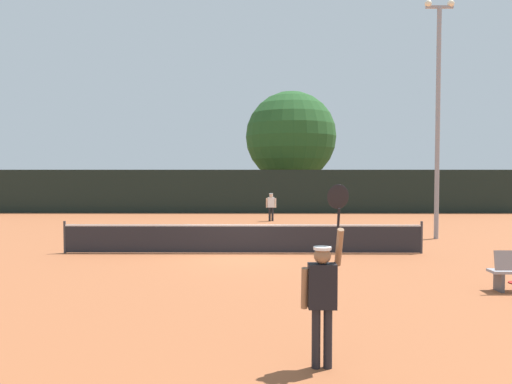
# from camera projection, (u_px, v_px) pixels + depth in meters

# --- Properties ---
(ground_plane) EXTENTS (120.00, 120.00, 0.00)m
(ground_plane) POSITION_uv_depth(u_px,v_px,m) (243.00, 253.00, 15.48)
(ground_plane) COLOR #9E5633
(tennis_net) EXTENTS (11.94, 0.08, 1.07)m
(tennis_net) POSITION_uv_depth(u_px,v_px,m) (243.00, 238.00, 15.46)
(tennis_net) COLOR #232328
(tennis_net) RESTS_ON ground
(perimeter_fence) EXTENTS (36.98, 0.12, 2.92)m
(perimeter_fence) POSITION_uv_depth(u_px,v_px,m) (251.00, 191.00, 31.36)
(perimeter_fence) COLOR black
(perimeter_fence) RESTS_ON ground
(player_serving) EXTENTS (0.67, 0.39, 2.50)m
(player_serving) POSITION_uv_depth(u_px,v_px,m) (323.00, 288.00, 6.31)
(player_serving) COLOR black
(player_serving) RESTS_ON ground
(player_receiving) EXTENTS (0.57, 0.23, 1.55)m
(player_receiving) POSITION_uv_depth(u_px,v_px,m) (271.00, 204.00, 25.99)
(player_receiving) COLOR white
(player_receiving) RESTS_ON ground
(tennis_ball) EXTENTS (0.07, 0.07, 0.07)m
(tennis_ball) POSITION_uv_depth(u_px,v_px,m) (267.00, 250.00, 15.89)
(tennis_ball) COLOR #CCE033
(tennis_ball) RESTS_ON ground
(light_pole) EXTENTS (1.18, 0.28, 9.58)m
(light_pole) POSITION_uv_depth(u_px,v_px,m) (438.00, 106.00, 18.75)
(light_pole) COLOR gray
(light_pole) RESTS_ON ground
(large_tree) EXTENTS (7.17, 7.17, 9.18)m
(large_tree) POSITION_uv_depth(u_px,v_px,m) (291.00, 137.00, 37.03)
(large_tree) COLOR brown
(large_tree) RESTS_ON ground
(parked_car_near) EXTENTS (2.32, 4.37, 1.69)m
(parked_car_near) POSITION_uv_depth(u_px,v_px,m) (330.00, 196.00, 38.33)
(parked_car_near) COLOR red
(parked_car_near) RESTS_ON ground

